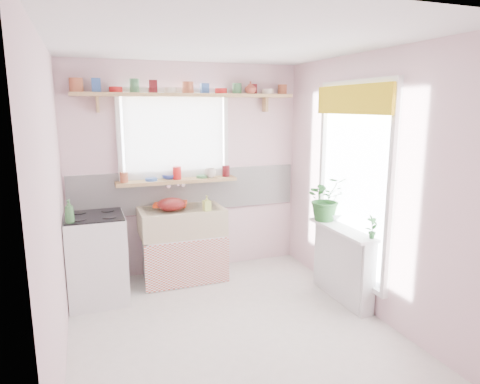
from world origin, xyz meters
name	(u,v)px	position (x,y,z in m)	size (l,w,h in m)	color
room	(262,165)	(0.66, 0.86, 1.37)	(3.20, 3.20, 3.20)	silver
sink_unit	(182,244)	(-0.15, 1.29, 0.43)	(0.95, 0.65, 1.11)	white
cooker	(97,258)	(-1.10, 1.05, 0.46)	(0.58, 0.58, 0.93)	white
radiator_ledge	(343,263)	(1.30, 0.20, 0.40)	(0.22, 0.95, 0.78)	white
windowsill	(177,181)	(-0.15, 1.48, 1.14)	(1.40, 0.22, 0.04)	tan
pine_shelf	(188,95)	(0.00, 1.47, 2.12)	(2.52, 0.24, 0.04)	tan
shelf_crockery	(186,88)	(-0.02, 1.47, 2.19)	(2.47, 0.11, 0.12)	#A55133
sill_crockery	(177,174)	(-0.15, 1.48, 1.22)	(1.35, 0.11, 0.12)	#A55133
dish_tray	(170,204)	(-0.24, 1.50, 0.87)	(0.37, 0.28, 0.04)	#FC4916
colander	(171,204)	(-0.27, 1.25, 0.92)	(0.31, 0.31, 0.14)	#621110
jade_plant	(326,198)	(1.28, 0.53, 1.02)	(0.44, 0.38, 0.49)	#266027
fruit_bowl	(328,215)	(1.33, 0.57, 0.81)	(0.32, 0.32, 0.08)	silver
herb_pot	(372,227)	(1.33, -0.20, 0.89)	(0.12, 0.08, 0.22)	#245B26
soap_bottle_sink	(207,203)	(0.10, 1.10, 0.94)	(0.08, 0.08, 0.17)	#BACB5A
sill_cup	(210,173)	(0.24, 1.45, 1.21)	(0.14, 0.14, 0.11)	beige
sill_bowl	(169,177)	(-0.23, 1.54, 1.19)	(0.17, 0.17, 0.05)	#374BB3
shelf_vase	(250,88)	(0.74, 1.41, 2.21)	(0.14, 0.14, 0.14)	#A14131
cooker_bottle	(69,211)	(-1.32, 0.83, 1.03)	(0.09, 0.09, 0.22)	#39733C
fruit	(328,210)	(1.34, 0.58, 0.88)	(0.20, 0.14, 0.10)	orange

